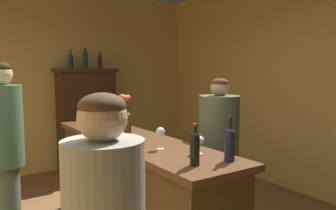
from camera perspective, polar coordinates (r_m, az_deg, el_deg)
The scene contains 18 objects.
wall_back at distance 5.50m, azimuth -24.65°, elevation 4.03°, with size 5.97×0.12×3.00m, color tan.
wall_right at distance 4.47m, azimuth 26.28°, elevation 3.71°, with size 0.12×6.40×3.00m, color tan.
bar_counter at distance 3.14m, azimuth -6.23°, elevation -14.70°, with size 0.60×2.55×1.01m.
display_cabinet at distance 5.46m, azimuth -14.23°, elevation -2.20°, with size 0.95×0.47×1.68m.
wine_bottle_chardonnay at distance 2.21m, azimuth 10.87°, elevation -6.55°, with size 0.07×0.07×0.30m.
wine_bottle_rose at distance 2.08m, azimuth 4.77°, elevation -7.37°, with size 0.06×0.06×0.27m.
wine_bottle_pinot at distance 3.46m, azimuth -8.43°, elevation -1.79°, with size 0.06×0.06×0.31m.
wine_bottle_merlot at distance 2.95m, azimuth -7.21°, elevation -3.36°, with size 0.07×0.07×0.30m.
wine_glass_front at distance 2.38m, azimuth 5.46°, elevation -6.35°, with size 0.08×0.08×0.13m.
wine_glass_mid at distance 2.50m, azimuth -1.35°, elevation -4.97°, with size 0.07×0.07×0.17m.
wine_glass_rear at distance 2.89m, azimuth -9.97°, elevation -4.03°, with size 0.07×0.07×0.15m.
flower_arrangement at distance 3.31m, azimuth -7.70°, elevation -1.29°, with size 0.15×0.12×0.38m.
cheese_plate at distance 3.18m, azimuth -9.05°, elevation -5.01°, with size 0.17×0.17×0.01m, color white.
display_bottle_left at distance 5.34m, azimuth -16.87°, elevation 7.58°, with size 0.08×0.08×0.29m.
display_bottle_midleft at distance 5.41m, azimuth -14.46°, elevation 7.90°, with size 0.08×0.08×0.33m.
display_bottle_center at distance 5.50m, azimuth -11.97°, elevation 7.62°, with size 0.06×0.06×0.29m.
patron_redhead at distance 3.00m, azimuth -27.16°, elevation -7.67°, with size 0.33×0.33×1.70m.
bartender at distance 3.13m, azimuth 9.02°, elevation -8.47°, with size 0.39×0.39×1.56m.
Camera 1 is at (-0.89, -2.22, 1.60)m, focal length 34.42 mm.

